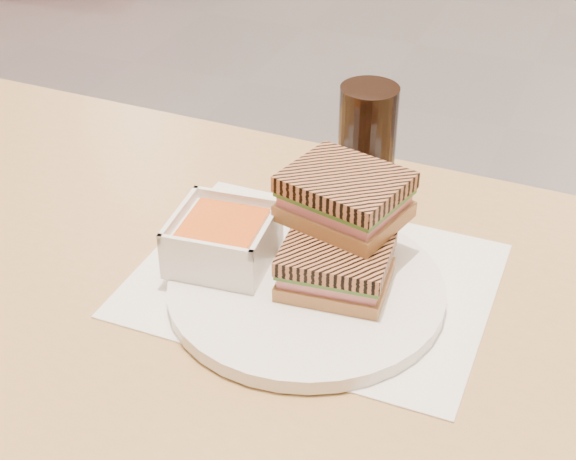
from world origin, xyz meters
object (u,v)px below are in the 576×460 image
at_px(main_table, 179,346).
at_px(cola_glass, 367,145).
at_px(plate, 306,290).
at_px(panini_lower, 336,267).
at_px(soup_bowl, 223,241).

height_order(main_table, cola_glass, cola_glass).
xyz_separation_m(plate, cola_glass, (-0.01, 0.22, 0.07)).
height_order(main_table, panini_lower, panini_lower).
height_order(soup_bowl, cola_glass, cola_glass).
height_order(panini_lower, cola_glass, cola_glass).
relative_size(plate, soup_bowl, 2.55).
xyz_separation_m(plate, soup_bowl, (-0.10, 0.01, 0.03)).
distance_m(soup_bowl, cola_glass, 0.23).
relative_size(plate, cola_glass, 1.94).
bearing_deg(plate, main_table, -174.96).
bearing_deg(cola_glass, soup_bowl, -114.11).
xyz_separation_m(plate, panini_lower, (0.03, 0.01, 0.03)).
bearing_deg(soup_bowl, main_table, -159.88).
bearing_deg(main_table, cola_glass, 56.91).
bearing_deg(panini_lower, plate, -160.83).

